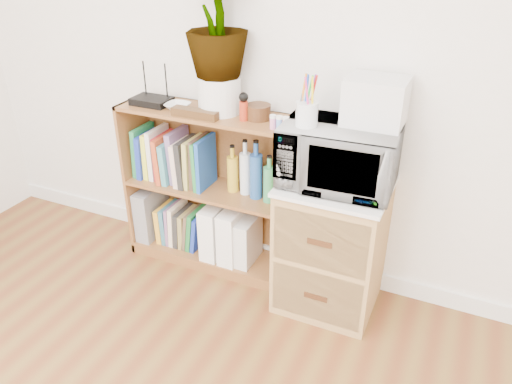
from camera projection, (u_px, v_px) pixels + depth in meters
The scene contains 21 objects.
skirting_board at pixel (275, 254), 3.04m from camera, with size 4.00×0.02×0.10m, color white.
bookshelf at pixel (210, 191), 2.85m from camera, with size 1.00×0.30×0.95m, color brown.
wicker_unit at pixel (331, 247), 2.58m from camera, with size 0.50×0.45×0.70m, color #9E7542.
microwave at pixel (338, 156), 2.32m from camera, with size 0.53×0.36×0.30m, color white.
pen_cup at pixel (307, 114), 2.23m from camera, with size 0.10×0.10×0.11m, color silver.
small_appliance at pixel (376, 101), 2.23m from camera, with size 0.27×0.22×0.21m, color silver.
router at pixel (152, 101), 2.72m from camera, with size 0.21×0.14×0.04m, color black.
white_bowl at pixel (178, 106), 2.65m from camera, with size 0.13×0.13×0.03m, color white.
plant_pot at pixel (219, 95), 2.57m from camera, with size 0.22×0.22×0.19m, color silver.
potted_plant at pixel (217, 19), 2.39m from camera, with size 0.31×0.31×0.55m, color #3C7D32.
trinket_box at pixel (195, 113), 2.54m from camera, with size 0.26×0.06×0.04m, color #351F0E.
kokeshi_doll at pixel (244, 111), 2.48m from camera, with size 0.04×0.04×0.10m, color #A52A14.
wooden_bowl at pixel (258, 112), 2.51m from camera, with size 0.13×0.13×0.07m, color #3D2110.
paint_jars at pixel (279, 125), 2.38m from camera, with size 0.10×0.04×0.05m, color #CF737C.
file_box at pixel (152, 212), 3.12m from camera, with size 0.10×0.26×0.32m, color gray.
magazine_holder_left at pixel (216, 229), 2.95m from camera, with size 0.10×0.26×0.32m, color white.
magazine_holder_mid at pixel (234, 233), 2.90m from camera, with size 0.10×0.26×0.32m, color white.
magazine_holder_right at pixel (248, 240), 2.88m from camera, with size 0.09×0.22×0.28m, color silver.
cookbooks at pixel (173, 158), 2.86m from camera, with size 0.46×0.20×0.31m.
liquor_bottles at pixel (257, 173), 2.66m from camera, with size 0.37×0.07×0.32m.
lower_books at pixel (182, 225), 3.06m from camera, with size 0.30×0.19×0.26m.
Camera 1 is at (0.93, -0.08, 1.82)m, focal length 35.00 mm.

